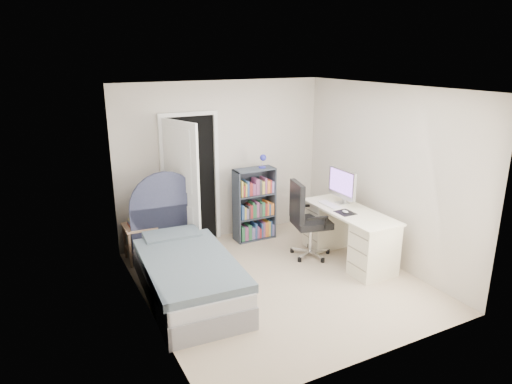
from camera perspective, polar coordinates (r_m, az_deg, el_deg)
name	(u,v)px	position (r m, az deg, el deg)	size (l,w,h in m)	color
room_shell	(280,191)	(5.67, 3.03, 0.17)	(3.50, 3.70, 2.60)	tan
door	(185,185)	(6.79, -8.90, 0.93)	(0.92, 0.80, 2.06)	black
bed	(185,269)	(5.84, -8.83, -9.53)	(1.14, 2.22, 1.33)	gray
nightstand	(139,233)	(6.76, -14.43, -5.03)	(0.43, 0.43, 0.63)	tan
floor_lamp	(186,218)	(6.77, -8.69, -3.23)	(0.20, 0.20, 1.40)	silver
bookcase	(255,207)	(7.28, -0.13, -1.88)	(0.65, 0.28, 1.38)	#39424E
desk	(348,232)	(6.72, 11.45, -4.97)	(0.62, 1.55, 1.27)	#F2EACA
office_chair	(306,216)	(6.64, 6.22, -3.02)	(0.62, 0.64, 1.14)	silver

